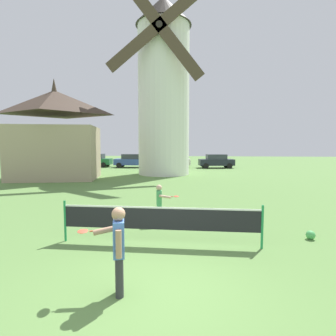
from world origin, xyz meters
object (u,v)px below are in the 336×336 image
Objects in this scene: player_far at (160,201)px; parked_car_green at (94,160)px; parked_car_black at (216,161)px; windmill at (164,85)px; parked_car_blue at (133,160)px; parked_car_cream at (171,161)px; stray_ball at (311,235)px; chapel at (56,136)px; tennis_net at (160,219)px; player_near at (118,246)px.

parked_car_green is (-11.01, 22.29, 0.08)m from player_far.
windmill is at bearing -125.40° from parked_car_black.
parked_car_blue and parked_car_cream have the same top height.
parked_car_cream is at bearing 104.51° from stray_ball.
windmill is 16.69m from player_far.
windmill reaches higher than parked_car_black.
player_far is at bearing -85.49° from parked_car_cream.
parked_car_blue is at bearing -178.62° from parked_car_black.
parked_car_black reaches higher than stray_ball.
tennis_net is at bearing -52.64° from chapel.
stray_ball is (4.31, -1.09, -0.60)m from player_far.
chapel is at bearing 139.12° from stray_ball.
stray_ball is at bearing -40.88° from chapel.
parked_car_green is at bearing 114.97° from tennis_net.
parked_car_green is (-11.27, 24.21, 0.12)m from tennis_net.
windmill is 10.91m from parked_car_blue.
player_near is 0.33× the size of parked_car_cream.
player_near is 1.20× the size of player_far.
parked_car_black is (9.71, 0.23, -0.00)m from parked_car_blue.
player_near is (-0.39, -2.38, 0.18)m from tennis_net.
tennis_net is 3.38× the size of player_near.
parked_car_black is (5.22, -0.11, -0.00)m from parked_car_cream.
parked_car_blue is at bearing 105.21° from tennis_net.
parked_car_cream is at bearing 93.52° from player_near.
chapel is at bearing -138.53° from parked_car_black.
player_far is at bearing -48.84° from chapel.
windmill is at bearing 96.49° from player_far.
chapel reaches higher than player_near.
player_near is at bearing -97.67° from parked_car_black.
parked_car_cream is 5.22m from parked_car_black.
player_far is at bearing -83.51° from windmill.
parked_car_black reaches higher than player_near.
parked_car_green is 0.89× the size of parked_car_cream.
stray_ball is at bearing -75.49° from parked_car_cream.
tennis_net is at bearing -85.23° from parked_car_cream.
stray_ball is at bearing 11.56° from tennis_net.
parked_car_blue reaches higher than tennis_net.
player_near is 4.31m from player_far.
windmill is at bearing -89.55° from parked_car_cream.
tennis_net is (1.97, -16.94, -7.12)m from windmill.
parked_car_blue and parked_car_black have the same top height.
parked_car_cream reaches higher than player_far.
chapel reaches higher than parked_car_cream.
chapel is (-9.48, 10.85, 2.55)m from player_far.
stray_ball is 0.03× the size of chapel.
stray_ball is at bearing -56.77° from parked_car_green.
player_near is 6.34× the size of stray_ball.
chapel is at bearing -151.80° from windmill.
tennis_net is at bearing 80.71° from player_near.
parked_car_green is (-15.32, 23.38, 0.69)m from stray_ball.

